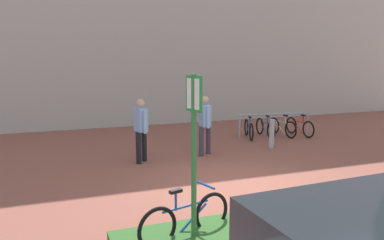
{
  "coord_description": "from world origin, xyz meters",
  "views": [
    {
      "loc": [
        -3.84,
        -7.24,
        2.8
      ],
      "look_at": [
        -0.31,
        2.32,
        1.15
      ],
      "focal_mm": 36.33,
      "sensor_mm": 36.0,
      "label": 1
    }
  ],
  "objects_px": {
    "bike_rack_cluster": "(274,127)",
    "person_shirt_white": "(205,121)",
    "bollard_steel": "(272,134)",
    "bike_at_sign": "(186,219)",
    "parking_sign_post": "(194,136)",
    "person_casual_tan": "(141,126)"
  },
  "relations": [
    {
      "from": "bike_rack_cluster",
      "to": "person_shirt_white",
      "type": "xyz_separation_m",
      "value": [
        -3.31,
        -1.59,
        0.64
      ]
    },
    {
      "from": "bike_rack_cluster",
      "to": "bollard_steel",
      "type": "xyz_separation_m",
      "value": [
        -1.01,
        -1.47,
        0.1
      ]
    },
    {
      "from": "person_shirt_white",
      "to": "person_casual_tan",
      "type": "relative_size",
      "value": 1.0
    },
    {
      "from": "parking_sign_post",
      "to": "bike_at_sign",
      "type": "distance_m",
      "value": 1.33
    },
    {
      "from": "person_shirt_white",
      "to": "parking_sign_post",
      "type": "bearing_deg",
      "value": -113.9
    },
    {
      "from": "parking_sign_post",
      "to": "bollard_steel",
      "type": "bearing_deg",
      "value": 48.55
    },
    {
      "from": "bike_rack_cluster",
      "to": "bollard_steel",
      "type": "distance_m",
      "value": 1.78
    },
    {
      "from": "person_shirt_white",
      "to": "person_casual_tan",
      "type": "height_order",
      "value": "same"
    },
    {
      "from": "bike_rack_cluster",
      "to": "bollard_steel",
      "type": "height_order",
      "value": "bollard_steel"
    },
    {
      "from": "bike_at_sign",
      "to": "person_shirt_white",
      "type": "bearing_deg",
      "value": 64.73
    },
    {
      "from": "parking_sign_post",
      "to": "person_casual_tan",
      "type": "height_order",
      "value": "parking_sign_post"
    },
    {
      "from": "bike_at_sign",
      "to": "person_shirt_white",
      "type": "relative_size",
      "value": 0.95
    },
    {
      "from": "person_casual_tan",
      "to": "bollard_steel",
      "type": "bearing_deg",
      "value": 3.77
    },
    {
      "from": "bollard_steel",
      "to": "person_casual_tan",
      "type": "height_order",
      "value": "person_casual_tan"
    },
    {
      "from": "bike_rack_cluster",
      "to": "bike_at_sign",
      "type": "bearing_deg",
      "value": -131.07
    },
    {
      "from": "bike_rack_cluster",
      "to": "person_shirt_white",
      "type": "distance_m",
      "value": 3.73
    },
    {
      "from": "bike_at_sign",
      "to": "person_shirt_white",
      "type": "xyz_separation_m",
      "value": [
        2.28,
        4.82,
        0.63
      ]
    },
    {
      "from": "parking_sign_post",
      "to": "bollard_steel",
      "type": "distance_m",
      "value": 6.92
    },
    {
      "from": "parking_sign_post",
      "to": "bollard_steel",
      "type": "relative_size",
      "value": 2.85
    },
    {
      "from": "bike_rack_cluster",
      "to": "person_casual_tan",
      "type": "bearing_deg",
      "value": -161.52
    },
    {
      "from": "person_casual_tan",
      "to": "person_shirt_white",
      "type": "bearing_deg",
      "value": 4.54
    },
    {
      "from": "parking_sign_post",
      "to": "bike_at_sign",
      "type": "relative_size",
      "value": 1.57
    }
  ]
}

